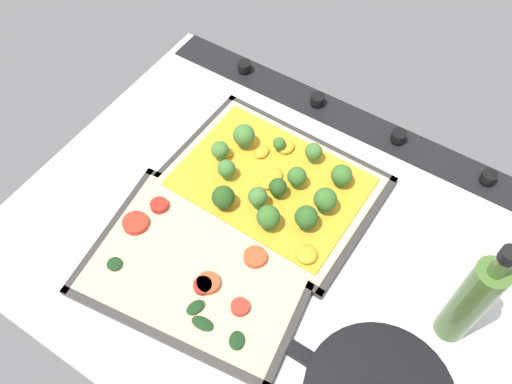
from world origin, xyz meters
TOP-DOWN VIEW (x-y plane):
  - ground_plane at (0.00, 0.00)cm, footprint 86.25×67.56cm
  - stove_control_panel at (0.00, -30.28)cm, footprint 82.80×7.00cm
  - baking_tray_front at (5.84, -8.51)cm, footprint 36.84×27.78cm
  - broccoli_pizza at (5.18, -8.14)cm, footprint 34.40×25.33cm
  - baking_tray_back at (6.65, 11.14)cm, footprint 38.62×30.91cm
  - veggie_pizza_back at (6.77, 11.20)cm, footprint 35.91×28.20cm
  - oil_bottle at (-30.35, -1.27)cm, footprint 4.60×4.60cm

SIDE VIEW (x-z plane):
  - ground_plane at x=0.00cm, z-range -3.00..0.00cm
  - baking_tray_front at x=5.84cm, z-range -0.29..1.01cm
  - baking_tray_back at x=6.65cm, z-range -0.28..1.02cm
  - stove_control_panel at x=0.00cm, z-range -0.76..1.84cm
  - veggie_pizza_back at x=6.77cm, z-range 0.10..2.00cm
  - broccoli_pizza at x=5.18cm, z-range -0.83..5.32cm
  - oil_bottle at x=-30.35cm, z-range -1.88..22.29cm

